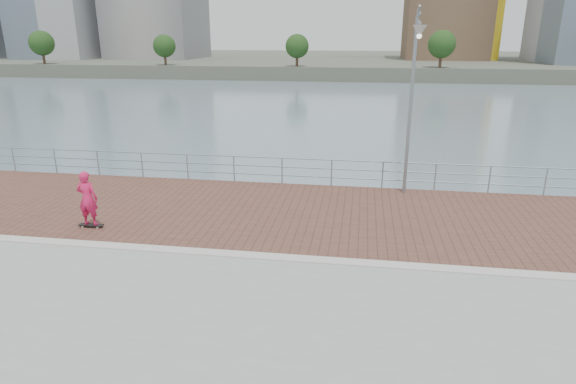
# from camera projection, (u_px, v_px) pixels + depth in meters

# --- Properties ---
(water) EXTENTS (400.00, 400.00, 0.00)m
(water) POSITION_uv_depth(u_px,v_px,m) (277.00, 320.00, 14.02)
(water) COLOR slate
(water) RESTS_ON ground
(brick_lane) EXTENTS (40.00, 6.80, 0.02)m
(brick_lane) POSITION_uv_depth(u_px,v_px,m) (295.00, 213.00, 16.77)
(brick_lane) COLOR brown
(brick_lane) RESTS_ON seawall
(curb) EXTENTS (40.00, 0.40, 0.06)m
(curb) POSITION_uv_depth(u_px,v_px,m) (277.00, 257.00, 13.38)
(curb) COLOR #B7B5AD
(curb) RESTS_ON seawall
(far_shore) EXTENTS (320.00, 95.00, 2.50)m
(far_shore) POSITION_uv_depth(u_px,v_px,m) (357.00, 61.00, 128.67)
(far_shore) COLOR #4C5142
(far_shore) RESTS_ON ground
(guardrail) EXTENTS (39.06, 0.06, 1.13)m
(guardrail) POSITION_uv_depth(u_px,v_px,m) (307.00, 169.00, 19.75)
(guardrail) COLOR #8C9EA8
(guardrail) RESTS_ON brick_lane
(street_lamp) EXTENTS (0.48, 1.40, 6.58)m
(street_lamp) POSITION_uv_depth(u_px,v_px,m) (415.00, 72.00, 17.02)
(street_lamp) COLOR gray
(street_lamp) RESTS_ON brick_lane
(skateboard) EXTENTS (0.81, 0.22, 0.09)m
(skateboard) POSITION_uv_depth(u_px,v_px,m) (91.00, 225.00, 15.50)
(skateboard) COLOR black
(skateboard) RESTS_ON brick_lane
(skateboarder) EXTENTS (0.66, 0.44, 1.79)m
(skateboarder) POSITION_uv_depth(u_px,v_px,m) (87.00, 198.00, 15.21)
(skateboarder) COLOR #D51C51
(skateboarder) RESTS_ON skateboard
(shoreline_trees) EXTENTS (144.94, 5.19, 6.92)m
(shoreline_trees) POSITION_uv_depth(u_px,v_px,m) (439.00, 44.00, 82.20)
(shoreline_trees) COLOR #473323
(shoreline_trees) RESTS_ON far_shore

